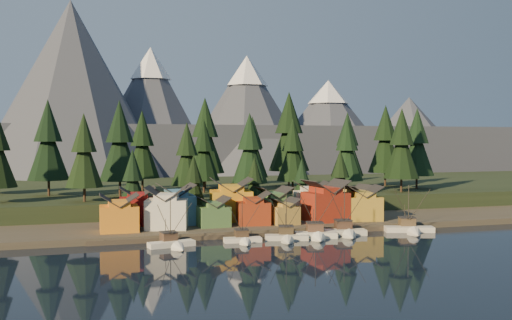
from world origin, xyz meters
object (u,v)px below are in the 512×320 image
object	(u,v)px
boat_3	(287,231)
boat_5	(346,225)
boat_1	(173,238)
house_front_1	(167,206)
boat_4	(317,227)
boat_2	(243,234)
house_front_0	(119,212)
boat_6	(411,223)
house_back_0	(137,205)
house_back_1	(176,203)

from	to	relation	value
boat_3	boat_5	distance (m)	15.78
boat_1	house_front_1	bearing A→B (deg)	75.70
boat_4	house_front_1	xyz separation A→B (m)	(-31.88, 15.46, 4.15)
boat_1	boat_2	xyz separation A→B (m)	(15.50, 0.95, -0.13)
house_front_0	boat_3	bearing A→B (deg)	-22.01
boat_6	boat_2	bearing A→B (deg)	-160.39
boat_3	house_front_0	world-z (taller)	boat_3
boat_3	house_front_0	distance (m)	38.74
house_back_0	boat_5	bearing A→B (deg)	-22.22
boat_5	house_front_1	bearing A→B (deg)	172.19
boat_2	boat_4	world-z (taller)	boat_4
boat_4	house_back_1	size ratio (longest dim) A/B	1.27
boat_1	boat_4	world-z (taller)	boat_4
boat_6	boat_1	bearing A→B (deg)	-159.89
boat_3	boat_4	size ratio (longest dim) A/B	0.88
boat_4	house_back_1	distance (m)	36.23
house_back_0	house_back_1	xyz separation A→B (m)	(9.31, -1.76, 0.34)
boat_4	house_back_0	size ratio (longest dim) A/B	1.36
boat_1	house_front_0	distance (m)	18.92
house_back_1	house_front_0	bearing A→B (deg)	-152.39
boat_2	house_front_1	world-z (taller)	house_front_1
boat_1	house_front_1	size ratio (longest dim) A/B	0.95
boat_2	boat_5	bearing A→B (deg)	9.15
house_front_1	house_back_1	xyz separation A→B (m)	(3.19, 6.28, 0.04)
boat_5	boat_6	bearing A→B (deg)	9.52
boat_3	house_front_1	world-z (taller)	house_front_1
house_back_0	boat_1	bearing A→B (deg)	-75.16
house_front_0	house_front_1	size ratio (longest dim) A/B	0.75
boat_6	house_back_0	world-z (taller)	boat_6
boat_3	boat_5	size ratio (longest dim) A/B	0.88
boat_2	boat_6	bearing A→B (deg)	6.83
boat_1	boat_2	world-z (taller)	boat_1
boat_1	house_front_1	xyz separation A→B (m)	(1.06, 16.68, 4.69)
house_front_0	boat_4	bearing A→B (deg)	-17.54
boat_4	house_back_0	bearing A→B (deg)	162.48
house_back_0	house_back_1	bearing A→B (deg)	-7.42
boat_4	boat_2	bearing A→B (deg)	-164.92
house_front_0	house_back_0	world-z (taller)	house_back_0
house_back_0	boat_3	bearing A→B (deg)	-35.12
boat_5	house_back_1	distance (m)	42.23
boat_1	boat_6	size ratio (longest dim) A/B	0.85
boat_2	boat_6	size ratio (longest dim) A/B	0.77
boat_2	boat_6	distance (m)	42.49
boat_3	boat_5	world-z (taller)	boat_5
boat_5	house_back_0	xyz separation A→B (m)	(-46.13, 22.00, 3.88)
boat_2	boat_4	bearing A→B (deg)	6.08
boat_6	house_back_0	size ratio (longest dim) A/B	1.39
boat_2	boat_1	bearing A→B (deg)	-171.29
house_back_1	boat_1	bearing A→B (deg)	-100.33
boat_2	boat_5	xyz separation A→B (m)	(25.57, 1.76, 0.64)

